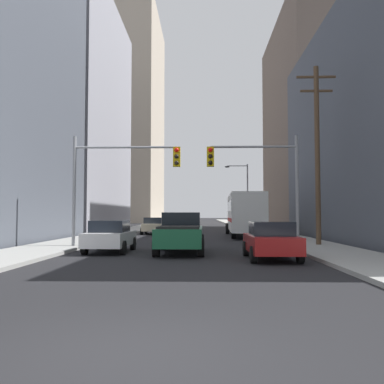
# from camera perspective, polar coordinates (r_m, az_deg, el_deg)

# --- Properties ---
(ground_plane) EXTENTS (400.00, 400.00, 0.00)m
(ground_plane) POSITION_cam_1_polar(r_m,az_deg,el_deg) (5.84, -8.30, -21.12)
(ground_plane) COLOR black
(sidewalk_left) EXTENTS (3.37, 160.00, 0.15)m
(sidewalk_left) POSITION_cam_1_polar(r_m,az_deg,el_deg) (56.06, -6.75, -4.82)
(sidewalk_left) COLOR #9E9E99
(sidewalk_left) RESTS_ON ground
(sidewalk_right) EXTENTS (3.37, 160.00, 0.15)m
(sidewalk_right) POSITION_cam_1_polar(r_m,az_deg,el_deg) (55.83, 7.71, -4.82)
(sidewalk_right) COLOR #9E9E99
(sidewalk_right) RESTS_ON ground
(city_bus) EXTENTS (2.92, 11.58, 3.40)m
(city_bus) POSITION_cam_1_polar(r_m,az_deg,el_deg) (34.51, 7.21, -2.85)
(city_bus) COLOR silver
(city_bus) RESTS_ON ground
(pickup_truck_green) EXTENTS (2.20, 5.41, 1.90)m
(pickup_truck_green) POSITION_cam_1_polar(r_m,az_deg,el_deg) (19.72, -1.55, -5.62)
(pickup_truck_green) COLOR #195938
(pickup_truck_green) RESTS_ON ground
(sedan_red) EXTENTS (1.95, 4.20, 1.52)m
(sedan_red) POSITION_cam_1_polar(r_m,az_deg,el_deg) (17.08, 10.74, -6.51)
(sedan_red) COLOR maroon
(sedan_red) RESTS_ON ground
(sedan_white) EXTENTS (1.95, 4.22, 1.52)m
(sedan_white) POSITION_cam_1_polar(r_m,az_deg,el_deg) (20.39, -11.11, -5.93)
(sedan_white) COLOR white
(sedan_white) RESTS_ON ground
(sedan_beige) EXTENTS (1.95, 4.26, 1.52)m
(sedan_beige) POSITION_cam_1_polar(r_m,az_deg,el_deg) (38.38, -5.31, -4.61)
(sedan_beige) COLOR #C6B793
(sedan_beige) RESTS_ON ground
(traffic_signal_near_left) EXTENTS (5.77, 0.44, 6.00)m
(traffic_signal_near_left) POSITION_cam_1_polar(r_m,az_deg,el_deg) (22.58, -9.63, 2.87)
(traffic_signal_near_left) COLOR gray
(traffic_signal_near_left) RESTS_ON ground
(traffic_signal_near_right) EXTENTS (4.86, 0.44, 6.00)m
(traffic_signal_near_right) POSITION_cam_1_polar(r_m,az_deg,el_deg) (22.35, 8.89, 2.83)
(traffic_signal_near_right) COLOR gray
(traffic_signal_near_right) RESTS_ON ground
(utility_pole_right) EXTENTS (2.20, 0.28, 10.16)m
(utility_pole_right) POSITION_cam_1_polar(r_m,az_deg,el_deg) (24.40, 16.77, 5.41)
(utility_pole_right) COLOR brown
(utility_pole_right) RESTS_ON ground
(street_lamp_right) EXTENTS (2.65, 0.32, 7.50)m
(street_lamp_right) POSITION_cam_1_polar(r_m,az_deg,el_deg) (47.38, 7.09, 0.29)
(street_lamp_right) COLOR gray
(street_lamp_right) RESTS_ON ground
(building_left_mid_office) EXTENTS (17.59, 23.38, 27.61)m
(building_left_mid_office) POSITION_cam_1_polar(r_m,az_deg,el_deg) (54.81, -19.71, 9.75)
(building_left_mid_office) COLOR #93939E
(building_left_mid_office) RESTS_ON ground
(building_left_far_tower) EXTENTS (15.16, 29.09, 48.87)m
(building_left_far_tower) POSITION_cam_1_polar(r_m,az_deg,el_deg) (101.15, -8.92, 9.89)
(building_left_far_tower) COLOR #B7A893
(building_left_far_tower) RESTS_ON ground
(building_right_mid_block) EXTENTS (15.10, 23.27, 25.71)m
(building_right_mid_block) POSITION_cam_1_polar(r_m,az_deg,el_deg) (55.08, 19.33, 8.67)
(building_right_mid_block) COLOR #66564C
(building_right_mid_block) RESTS_ON ground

